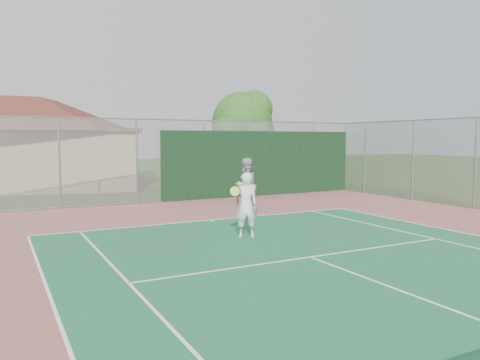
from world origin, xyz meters
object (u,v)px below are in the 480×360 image
player_white_front (246,206)px  player_grey_back (246,186)px  tree (244,125)px  clubhouse (21,134)px

player_white_front → player_grey_back: size_ratio=0.90×
tree → player_white_front: (-5.74, -10.77, -2.54)m
tree → player_white_front: size_ratio=2.95×
clubhouse → tree: bearing=-20.5°
clubhouse → player_white_front: size_ratio=8.67×
clubhouse → player_white_front: clubhouse is taller
tree → player_white_front: 12.46m
player_grey_back → tree: bearing=-136.4°
player_grey_back → clubhouse: bearing=-82.9°
tree → player_grey_back: 8.13m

